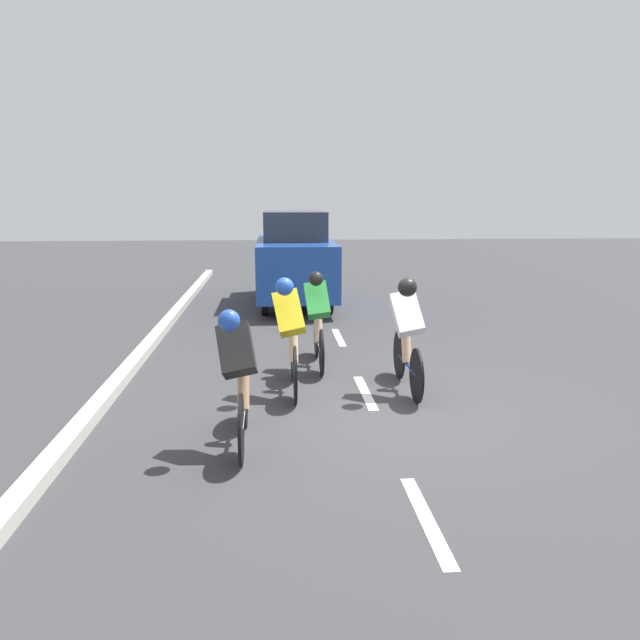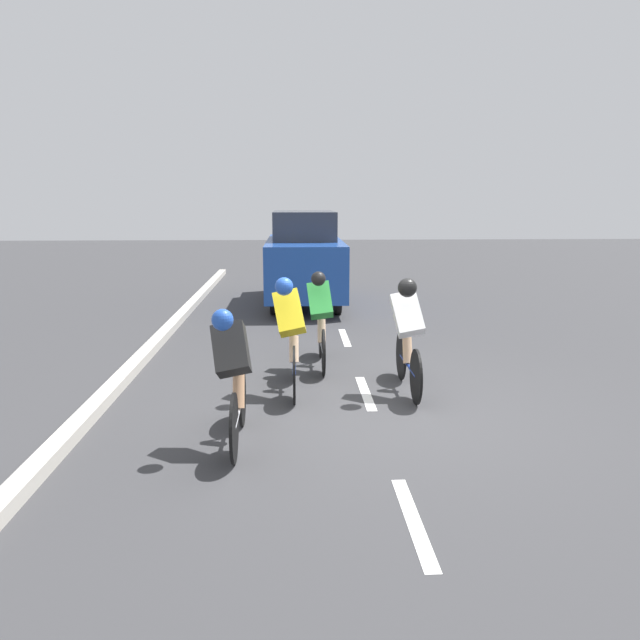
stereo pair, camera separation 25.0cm
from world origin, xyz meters
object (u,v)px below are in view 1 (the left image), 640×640
at_px(cyclist_black, 239,374).
at_px(cyclist_green, 318,317).
at_px(support_car, 295,258).
at_px(cyclist_white, 407,331).
at_px(cyclist_yellow, 291,332).

bearing_deg(cyclist_black, cyclist_green, -108.84).
xyz_separation_m(cyclist_green, support_car, (0.13, -5.62, 0.32)).
bearing_deg(cyclist_white, cyclist_black, 38.84).
distance_m(cyclist_black, cyclist_green, 3.05).
relative_size(cyclist_yellow, cyclist_white, 0.99).
bearing_deg(cyclist_yellow, cyclist_white, 177.42).
relative_size(cyclist_black, cyclist_green, 0.98).
distance_m(cyclist_black, support_car, 8.55).
height_order(cyclist_black, support_car, support_car).
height_order(cyclist_yellow, support_car, support_car).
bearing_deg(cyclist_green, cyclist_yellow, 70.35).
bearing_deg(cyclist_yellow, cyclist_green, -109.65).
relative_size(cyclist_black, support_car, 0.38).
xyz_separation_m(cyclist_black, support_car, (-0.86, -8.50, 0.33)).
xyz_separation_m(cyclist_white, cyclist_green, (1.03, -1.26, -0.05)).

